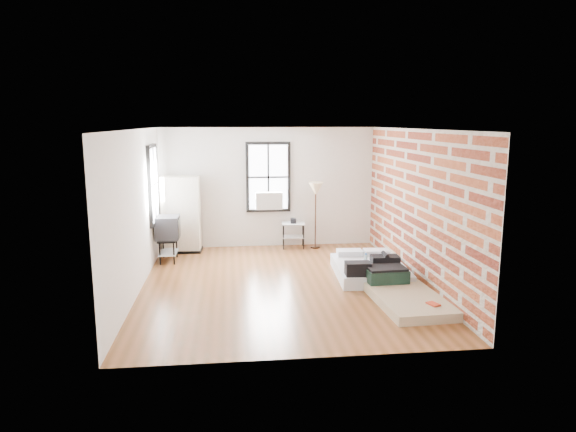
{
  "coord_description": "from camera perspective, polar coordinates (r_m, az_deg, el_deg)",
  "views": [
    {
      "loc": [
        -0.89,
        -8.95,
        2.93
      ],
      "look_at": [
        0.16,
        0.3,
        1.21
      ],
      "focal_mm": 32.0,
      "sensor_mm": 36.0,
      "label": 1
    }
  ],
  "objects": [
    {
      "name": "tv_stand",
      "position": [
        11.11,
        -13.2,
        -1.43
      ],
      "size": [
        0.49,
        0.69,
        0.97
      ],
      "rotation": [
        0.0,
        0.0,
        -0.0
      ],
      "color": "black",
      "rests_on": "ground"
    },
    {
      "name": "mattress_main",
      "position": [
        10.01,
        9.08,
        -5.77
      ],
      "size": [
        1.4,
        1.83,
        0.56
      ],
      "rotation": [
        0.0,
        0.0,
        -0.06
      ],
      "color": "silver",
      "rests_on": "ground"
    },
    {
      "name": "side_table",
      "position": [
        12.01,
        0.59,
        -1.34
      ],
      "size": [
        0.56,
        0.46,
        0.7
      ],
      "rotation": [
        0.0,
        0.0,
        -0.08
      ],
      "color": "black",
      "rests_on": "ground"
    },
    {
      "name": "room_shell",
      "position": [
        9.45,
        0.37,
        3.21
      ],
      "size": [
        5.02,
        6.02,
        2.8
      ],
      "color": "silver",
      "rests_on": "ground"
    },
    {
      "name": "wardrobe",
      "position": [
        11.83,
        -11.77,
        0.16
      ],
      "size": [
        0.89,
        0.55,
        1.72
      ],
      "rotation": [
        0.0,
        0.0,
        -0.05
      ],
      "color": "black",
      "rests_on": "ground"
    },
    {
      "name": "ground",
      "position": [
        9.46,
        -0.78,
        -7.59
      ],
      "size": [
        6.0,
        6.0,
        0.0
      ],
      "primitive_type": "plane",
      "color": "brown",
      "rests_on": "ground"
    },
    {
      "name": "mattress_bare",
      "position": [
        8.86,
        12.47,
        -8.25
      ],
      "size": [
        1.12,
        1.98,
        0.42
      ],
      "rotation": [
        0.0,
        0.0,
        0.05
      ],
      "color": "tan",
      "rests_on": "ground"
    },
    {
      "name": "floor_lamp",
      "position": [
        11.87,
        3.1,
        2.64
      ],
      "size": [
        0.33,
        0.33,
        1.55
      ],
      "color": "#321D10",
      "rests_on": "ground"
    }
  ]
}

